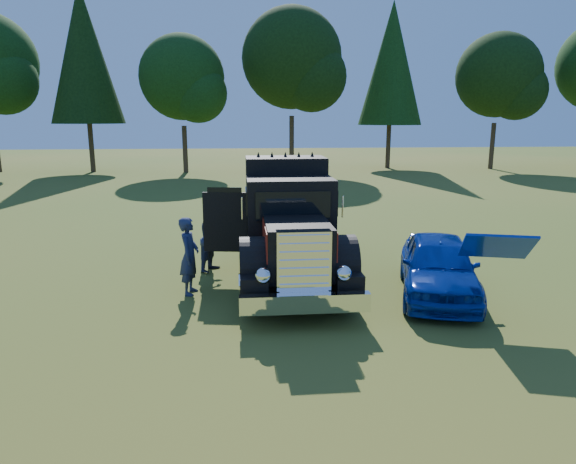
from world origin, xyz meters
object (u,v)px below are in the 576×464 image
Objects in this scene: hotrod_coupe at (439,266)px; spectator_near at (189,256)px; diamond_t_truck at (288,229)px; spectator_far at (213,239)px.

hotrod_coupe is 5.70m from spectator_near.
hotrod_coupe is (3.29, -1.61, -0.58)m from diamond_t_truck.
spectator_far is (-5.22, 2.47, 0.17)m from hotrod_coupe.
spectator_near is (-5.66, 0.64, 0.20)m from hotrod_coupe.
diamond_t_truck is 3.98× the size of spectator_near.
spectator_near is (-2.37, -0.97, -0.38)m from diamond_t_truck.
hotrod_coupe is at bearing -86.32° from spectator_far.
spectator_far is at bearing 154.73° from hotrod_coupe.
spectator_far is (-1.93, 0.86, -0.41)m from diamond_t_truck.
spectator_near is 1.88m from spectator_far.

